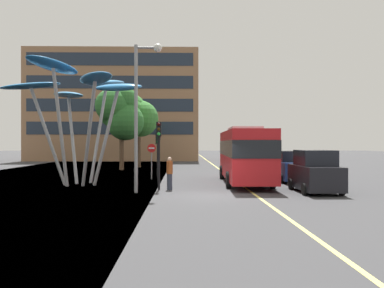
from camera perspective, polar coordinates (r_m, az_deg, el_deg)
ground at (r=20.52m, az=0.68°, el=-7.18°), size 120.00×240.00×0.10m
red_bus at (r=26.73m, az=7.16°, el=-1.19°), size 2.97×10.83×3.55m
leaf_sculpture at (r=26.93m, az=-14.97°, el=7.14°), size 8.73×9.77×7.53m
traffic_light_kerb_near at (r=22.90m, az=-4.53°, el=0.46°), size 0.28×0.42×3.72m
traffic_light_kerb_far at (r=26.91m, az=-4.60°, el=0.18°), size 0.28×0.42×3.56m
traffic_light_island_mid at (r=30.27m, az=-4.71°, el=-0.19°), size 0.28×0.42×3.29m
car_parked_near at (r=22.70m, az=16.41°, el=-3.76°), size 2.04×4.12×2.19m
car_parked_mid at (r=28.66m, az=13.31°, el=-3.07°), size 2.08×4.48×2.04m
street_lamp at (r=21.84m, az=-6.84°, el=6.22°), size 1.43×0.44×7.70m
tree_pavement_near at (r=40.75m, az=-9.86°, el=4.39°), size 4.60×4.72×7.95m
tree_pavement_far at (r=44.26m, az=-7.86°, el=3.92°), size 4.73×4.21×7.77m
pedestrian at (r=22.94m, az=-3.07°, el=-4.01°), size 0.34×0.34×1.79m
no_entry_sign at (r=29.65m, az=-5.52°, el=-1.59°), size 0.60×0.12×2.50m
backdrop_building at (r=64.82m, az=-10.26°, el=4.95°), size 24.57×10.97×15.99m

